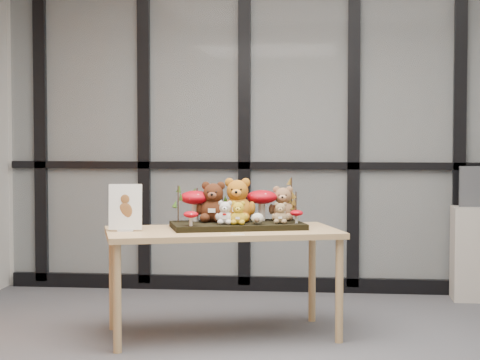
# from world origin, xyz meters

# --- Properties ---
(room_shell) EXTENTS (5.00, 5.00, 5.00)m
(room_shell) POSITION_xyz_m (0.00, 0.00, 1.68)
(room_shell) COLOR beige
(room_shell) RESTS_ON floor
(glass_partition) EXTENTS (4.90, 0.06, 2.78)m
(glass_partition) POSITION_xyz_m (-0.00, 2.47, 1.42)
(glass_partition) COLOR #2D383F
(glass_partition) RESTS_ON floor
(display_table) EXTENTS (1.63, 1.14, 0.69)m
(display_table) POSITION_xyz_m (-0.42, 0.82, 0.63)
(display_table) COLOR tan
(display_table) RESTS_ON floor
(diorama_tray) EXTENTS (0.94, 0.66, 0.04)m
(diorama_tray) POSITION_xyz_m (-0.33, 0.91, 0.71)
(diorama_tray) COLOR black
(diorama_tray) RESTS_ON display_table
(bear_pooh_yellow) EXTENTS (0.30, 0.28, 0.32)m
(bear_pooh_yellow) POSITION_xyz_m (-0.34, 0.97, 0.89)
(bear_pooh_yellow) COLOR #AA6216
(bear_pooh_yellow) RESTS_ON diorama_tray
(bear_brown_medium) EXTENTS (0.27, 0.26, 0.29)m
(bear_brown_medium) POSITION_xyz_m (-0.49, 0.95, 0.88)
(bear_brown_medium) COLOR #411E0E
(bear_brown_medium) RESTS_ON diorama_tray
(bear_tan_back) EXTENTS (0.24, 0.22, 0.25)m
(bear_tan_back) POSITION_xyz_m (-0.04, 1.11, 0.86)
(bear_tan_back) COLOR #916542
(bear_tan_back) RESTS_ON diorama_tray
(bear_small_yellow) EXTENTS (0.15, 0.15, 0.17)m
(bear_small_yellow) POSITION_xyz_m (-0.31, 0.79, 0.81)
(bear_small_yellow) COLOR gold
(bear_small_yellow) RESTS_ON diorama_tray
(bear_white_bow) EXTENTS (0.16, 0.15, 0.17)m
(bear_white_bow) POSITION_xyz_m (-0.39, 0.79, 0.81)
(bear_white_bow) COLOR silver
(bear_white_bow) RESTS_ON diorama_tray
(bear_beige_small) EXTENTS (0.14, 0.13, 0.15)m
(bear_beige_small) POSITION_xyz_m (-0.04, 0.88, 0.81)
(bear_beige_small) COLOR #8D724D
(bear_beige_small) RESTS_ON diorama_tray
(plush_cream_hedgehog) EXTENTS (0.07, 0.07, 0.08)m
(plush_cream_hedgehog) POSITION_xyz_m (-0.19, 0.82, 0.77)
(plush_cream_hedgehog) COLOR beige
(plush_cream_hedgehog) RESTS_ON diorama_tray
(mushroom_back_left) EXTENTS (0.20, 0.20, 0.22)m
(mushroom_back_left) POSITION_xyz_m (-0.62, 0.97, 0.84)
(mushroom_back_left) COLOR #9E0510
(mushroom_back_left) RESTS_ON diorama_tray
(mushroom_back_right) EXTENTS (0.20, 0.20, 0.23)m
(mushroom_back_right) POSITION_xyz_m (-0.18, 1.05, 0.84)
(mushroom_back_right) COLOR #9E0510
(mushroom_back_right) RESTS_ON diorama_tray
(mushroom_front_left) EXTENTS (0.09, 0.09, 0.10)m
(mushroom_front_left) POSITION_xyz_m (-0.60, 0.67, 0.78)
(mushroom_front_left) COLOR #9E0510
(mushroom_front_left) RESTS_ON diorama_tray
(mushroom_front_right) EXTENTS (0.08, 0.08, 0.09)m
(mushroom_front_right) POSITION_xyz_m (0.06, 0.92, 0.78)
(mushroom_front_right) COLOR #9E0510
(mushroom_front_right) RESTS_ON diorama_tray
(sprig_green_far_left) EXTENTS (0.05, 0.05, 0.24)m
(sprig_green_far_left) POSITION_xyz_m (-0.72, 0.90, 0.85)
(sprig_green_far_left) COLOR #18370C
(sprig_green_far_left) RESTS_ON diorama_tray
(sprig_green_mid_left) EXTENTS (0.05, 0.05, 0.22)m
(sprig_green_mid_left) POSITION_xyz_m (-0.61, 0.98, 0.84)
(sprig_green_mid_left) COLOR #18370C
(sprig_green_mid_left) RESTS_ON diorama_tray
(sprig_dry_far_right) EXTENTS (0.05, 0.05, 0.29)m
(sprig_dry_far_right) POSITION_xyz_m (0.01, 1.11, 0.88)
(sprig_dry_far_right) COLOR brown
(sprig_dry_far_right) RESTS_ON diorama_tray
(sprig_dry_mid_right) EXTENTS (0.05, 0.05, 0.20)m
(sprig_dry_mid_right) POSITION_xyz_m (0.05, 1.00, 0.83)
(sprig_dry_mid_right) COLOR brown
(sprig_dry_mid_right) RESTS_ON diorama_tray
(sprig_green_centre) EXTENTS (0.05, 0.05, 0.16)m
(sprig_green_centre) POSITION_xyz_m (-0.45, 1.04, 0.81)
(sprig_green_centre) COLOR #18370C
(sprig_green_centre) RESTS_ON diorama_tray
(sign_holder) EXTENTS (0.21, 0.07, 0.30)m
(sign_holder) POSITION_xyz_m (-1.02, 0.65, 0.83)
(sign_holder) COLOR silver
(sign_holder) RESTS_ON display_table
(label_card) EXTENTS (0.08, 0.03, 0.00)m
(label_card) POSITION_xyz_m (-0.29, 0.55, 0.70)
(label_card) COLOR white
(label_card) RESTS_ON display_table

